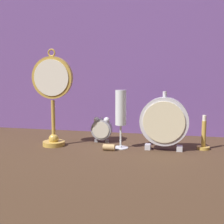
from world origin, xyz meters
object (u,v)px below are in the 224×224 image
object	(u,v)px
alarm_clock_twin_bell	(102,128)
mantel_clock_silver	(164,122)
champagne_flute	(121,112)
wine_cork	(109,147)
brass_candlestick	(204,139)
pocket_watch_on_stand	(53,95)

from	to	relation	value
alarm_clock_twin_bell	mantel_clock_silver	world-z (taller)	mantel_clock_silver
champagne_flute	wine_cork	world-z (taller)	champagne_flute
wine_cork	brass_candlestick	bearing A→B (deg)	15.38
pocket_watch_on_stand	brass_candlestick	distance (m)	0.57
mantel_clock_silver	brass_candlestick	size ratio (longest dim) A/B	1.69
champagne_flute	brass_candlestick	xyz separation A→B (m)	(0.29, 0.05, -0.09)
alarm_clock_twin_bell	brass_candlestick	bearing A→B (deg)	-3.45
pocket_watch_on_stand	brass_candlestick	world-z (taller)	pocket_watch_on_stand
alarm_clock_twin_bell	champagne_flute	distance (m)	0.14
pocket_watch_on_stand	wine_cork	size ratio (longest dim) A/B	8.51
brass_candlestick	wine_cork	xyz separation A→B (m)	(-0.33, -0.09, -0.03)
mantel_clock_silver	wine_cork	xyz separation A→B (m)	(-0.19, -0.05, -0.09)
mantel_clock_silver	champagne_flute	bearing A→B (deg)	-177.94
pocket_watch_on_stand	mantel_clock_silver	size ratio (longest dim) A/B	1.72
pocket_watch_on_stand	wine_cork	bearing A→B (deg)	-6.20
brass_candlestick	wine_cork	bearing A→B (deg)	-164.62
pocket_watch_on_stand	mantel_clock_silver	world-z (taller)	pocket_watch_on_stand
mantel_clock_silver	brass_candlestick	world-z (taller)	mantel_clock_silver
champagne_flute	pocket_watch_on_stand	bearing A→B (deg)	-176.27
pocket_watch_on_stand	wine_cork	distance (m)	0.28
mantel_clock_silver	wine_cork	distance (m)	0.21
pocket_watch_on_stand	alarm_clock_twin_bell	world-z (taller)	pocket_watch_on_stand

